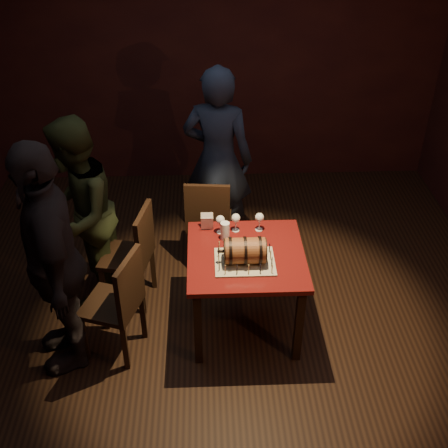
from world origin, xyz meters
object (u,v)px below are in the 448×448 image
at_px(pint_of_ale, 225,231).
at_px(chair_back, 208,218).
at_px(person_back, 218,160).
at_px(person_left_front, 53,260).
at_px(chair_left_rear, 135,251).
at_px(person_left_rear, 79,214).
at_px(wine_glass_left, 220,221).
at_px(barrel_cake, 245,251).
at_px(pub_table, 246,265).
at_px(chair_left_front, 120,300).
at_px(wine_glass_mid, 236,219).
at_px(wine_glass_right, 259,218).

xyz_separation_m(pint_of_ale, chair_back, (-0.13, 0.63, -0.30)).
relative_size(person_back, person_left_front, 0.97).
xyz_separation_m(chair_left_rear, person_back, (0.73, 0.89, 0.38)).
bearing_deg(person_left_rear, wine_glass_left, 84.48).
distance_m(barrel_cake, person_back, 1.37).
bearing_deg(person_left_rear, person_back, 127.37).
xyz_separation_m(chair_left_rear, person_left_front, (-0.48, -0.62, 0.41)).
xyz_separation_m(barrel_cake, chair_left_rear, (-0.89, 0.47, -0.34)).
bearing_deg(wine_glass_left, barrel_cake, -66.79).
distance_m(pub_table, chair_back, 0.89).
relative_size(barrel_cake, wine_glass_left, 2.26).
relative_size(pint_of_ale, person_back, 0.08).
bearing_deg(wine_glass_left, pub_table, -56.95).
relative_size(barrel_cake, person_back, 0.20).
xyz_separation_m(pint_of_ale, person_back, (-0.03, 1.05, 0.08)).
bearing_deg(pint_of_ale, person_back, 91.37).
bearing_deg(wine_glass_left, pint_of_ale, -67.95).
bearing_deg(chair_back, person_back, 76.44).
relative_size(pub_table, chair_back, 0.97).
bearing_deg(wine_glass_left, chair_left_front, -145.83).
height_order(wine_glass_mid, person_left_rear, person_left_rear).
xyz_separation_m(wine_glass_right, chair_back, (-0.41, 0.53, -0.35)).
xyz_separation_m(barrel_cake, chair_left_front, (-0.94, -0.13, -0.34)).
bearing_deg(chair_left_rear, wine_glass_left, -6.16).
height_order(wine_glass_right, person_left_front, person_left_front).
xyz_separation_m(wine_glass_left, chair_back, (-0.09, 0.55, -0.35)).
relative_size(pint_of_ale, chair_back, 0.16).
distance_m(barrel_cake, chair_left_front, 1.01).
relative_size(pub_table, pint_of_ale, 6.00).
height_order(wine_glass_right, person_back, person_back).
xyz_separation_m(wine_glass_mid, pint_of_ale, (-0.09, -0.11, -0.04)).
distance_m(wine_glass_left, chair_left_front, 1.00).
bearing_deg(person_back, chair_left_rear, 64.40).
bearing_deg(person_left_rear, wine_glass_right, 87.37).
bearing_deg(pub_table, person_left_rear, 160.33).
xyz_separation_m(wine_glass_right, chair_left_rear, (-1.03, 0.05, -0.35)).
distance_m(chair_back, person_back, 0.57).
xyz_separation_m(wine_glass_mid, person_left_rear, (-1.29, 0.17, -0.04)).
bearing_deg(wine_glass_right, person_left_rear, 173.44).
height_order(wine_glass_mid, chair_left_front, chair_left_front).
relative_size(chair_back, chair_left_front, 1.00).
height_order(chair_left_rear, chair_left_front, same).
distance_m(wine_glass_right, pint_of_ale, 0.30).
bearing_deg(wine_glass_right, person_left_front, -159.60).
bearing_deg(person_left_front, chair_back, 118.30).
xyz_separation_m(barrel_cake, person_back, (-0.16, 1.36, 0.04)).
relative_size(barrel_cake, wine_glass_right, 2.26).
bearing_deg(chair_left_rear, person_left_front, -127.88).
xyz_separation_m(pub_table, person_back, (-0.18, 1.25, 0.26)).
relative_size(wine_glass_left, pint_of_ale, 1.07).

